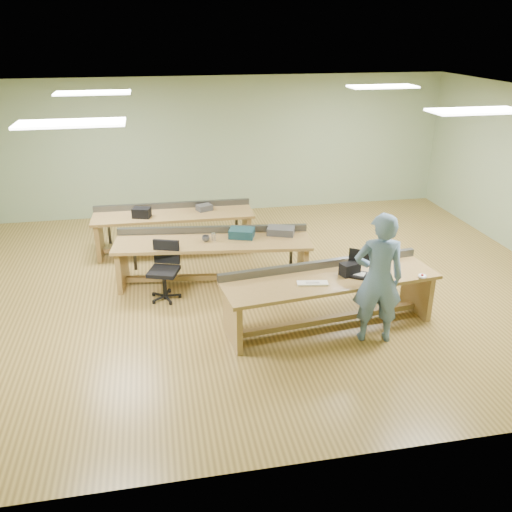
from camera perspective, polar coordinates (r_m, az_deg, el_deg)
name	(u,v)px	position (r m, az deg, el deg)	size (l,w,h in m)	color
floor	(261,284)	(9.04, 0.56, -2.99)	(10.00, 10.00, 0.00)	olive
ceiling	(262,99)	(8.17, 0.64, 16.23)	(10.00, 10.00, 0.00)	silver
wall_back	(226,146)	(12.31, -3.18, 11.50)	(10.00, 0.04, 3.00)	gray
wall_front	(351,328)	(4.94, 9.93, -7.46)	(10.00, 0.04, 3.00)	gray
fluor_panels	(262,101)	(8.18, 0.64, 16.02)	(6.20, 3.50, 0.03)	white
workbench_front	(329,289)	(7.70, 7.71, -3.50)	(3.13, 1.18, 0.86)	#9E7842
workbench_mid	(213,250)	(8.95, -4.55, 0.59)	(3.27, 1.24, 0.86)	#9E7842
workbench_back	(174,223)	(10.31, -8.64, 3.48)	(2.97, 0.86, 0.86)	#9E7842
person	(378,279)	(7.31, 12.74, -2.34)	(0.67, 0.44, 1.83)	#6A8FAD
laptop_base	(356,275)	(7.71, 10.50, -1.93)	(0.30, 0.24, 0.03)	black
laptop_screen	(359,257)	(7.73, 10.82, -0.12)	(0.30, 0.01, 0.24)	black
keyboard	(313,283)	(7.39, 5.98, -2.87)	(0.42, 0.14, 0.02)	white
trackball_mouse	(422,276)	(7.86, 17.12, -2.04)	(0.12, 0.14, 0.06)	white
camera_bag	(350,269)	(7.69, 9.84, -1.36)	(0.26, 0.17, 0.18)	black
task_chair	(165,278)	(8.59, -9.55, -2.33)	(0.63, 0.63, 0.92)	black
parts_bin_teal	(242,233)	(8.95, -1.51, 2.43)	(0.40, 0.30, 0.14)	#13343E
parts_bin_grey	(281,231)	(9.08, 2.63, 2.66)	(0.44, 0.28, 0.12)	#39393C
mug	(206,239)	(8.80, -5.31, 1.83)	(0.12, 0.12, 0.10)	#39393C
drinks_can	(214,237)	(8.83, -4.50, 2.02)	(0.07, 0.07, 0.12)	#B7B7BB
storage_box_back	(142,213)	(10.09, -11.95, 4.49)	(0.31, 0.22, 0.18)	black
tray_back	(204,208)	(10.31, -5.47, 5.10)	(0.27, 0.20, 0.11)	#39393C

